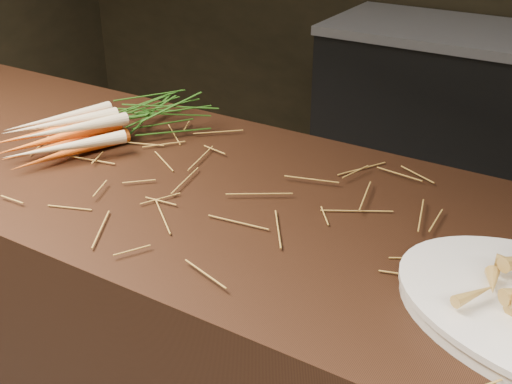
{
  "coord_description": "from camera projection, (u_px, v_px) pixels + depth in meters",
  "views": [
    {
      "loc": [
        0.65,
        -0.64,
        1.5
      ],
      "look_at": [
        0.12,
        0.23,
        0.96
      ],
      "focal_mm": 45.0,
      "sensor_mm": 36.0,
      "label": 1
    }
  ],
  "objects": [
    {
      "name": "root_veg_bunch",
      "position": [
        119.0,
        120.0,
        1.5
      ],
      "size": [
        0.32,
        0.53,
        0.1
      ],
      "rotation": [
        0.0,
        0.0,
        -0.39
      ],
      "color": "#DB591B",
      "rests_on": "main_counter"
    },
    {
      "name": "main_counter",
      "position": [
        228.0,
        361.0,
        1.5
      ],
      "size": [
        2.4,
        0.7,
        0.9
      ],
      "primitive_type": "cube",
      "color": "black",
      "rests_on": "ground"
    },
    {
      "name": "straw_bedding",
      "position": [
        224.0,
        187.0,
        1.28
      ],
      "size": [
        1.4,
        0.6,
        0.02
      ],
      "primitive_type": null,
      "color": "olive",
      "rests_on": "main_counter"
    }
  ]
}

